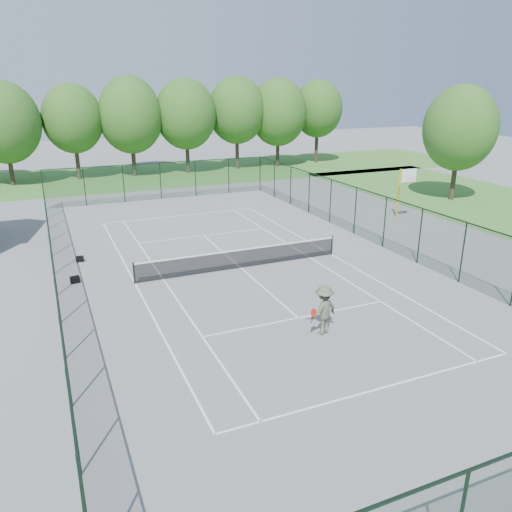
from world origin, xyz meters
The scene contains 12 objects.
ground centered at (0.00, 0.00, 0.00)m, with size 140.00×140.00×0.00m, color gray.
grass_far centered at (0.00, 30.00, 0.01)m, with size 80.00×16.00×0.01m, color #498834.
grass_side centered at (24.00, 4.00, 0.01)m, with size 14.00×40.00×0.01m, color #498834.
court_lines centered at (0.00, 0.00, 0.00)m, with size 11.05×23.85×0.01m.
tennis_net centered at (0.00, 0.00, 0.58)m, with size 11.08×0.08×1.10m.
fence_enclosure centered at (0.00, 0.00, 1.56)m, with size 18.05×36.05×3.02m.
tree_line_far centered at (0.00, 30.00, 5.99)m, with size 39.40×6.40×9.70m.
basketball_goal centered at (14.07, 4.68, 2.57)m, with size 1.20×1.43×3.65m.
tree_side centered at (22.11, 8.28, 5.77)m, with size 5.78×5.78×9.15m.
sports_bag_a centered at (-8.13, 1.25, 0.17)m, with size 0.42×0.25×0.33m, color black.
sports_bag_b centered at (-7.64, 4.37, 0.15)m, with size 0.39×0.24×0.30m, color black.
tennis_player centered at (0.25, -7.93, 0.98)m, with size 1.99×1.05×1.95m.
Camera 1 is at (-8.93, -22.75, 9.12)m, focal length 35.00 mm.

